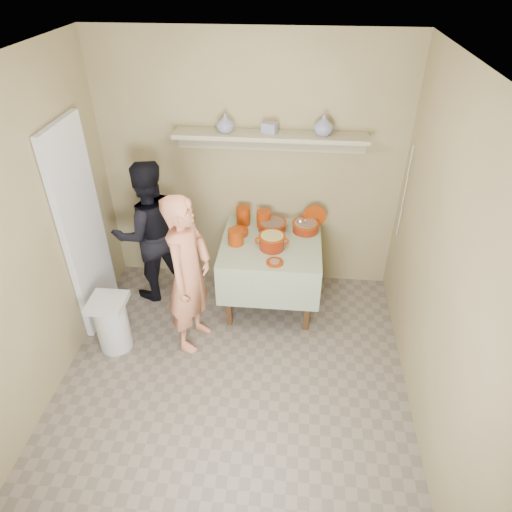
# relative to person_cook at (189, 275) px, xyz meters

# --- Properties ---
(ground) EXTENTS (3.50, 3.50, 0.00)m
(ground) POSITION_rel_person_cook_xyz_m (0.43, -0.66, -0.77)
(ground) COLOR #74685B
(ground) RESTS_ON ground
(tile_panel) EXTENTS (0.06, 0.70, 2.00)m
(tile_panel) POSITION_rel_person_cook_xyz_m (-1.03, 0.29, 0.23)
(tile_panel) COLOR silver
(tile_panel) RESTS_ON ground
(plate_stack_a) EXTENTS (0.14, 0.14, 0.19)m
(plate_stack_a) POSITION_rel_person_cook_xyz_m (0.37, 0.93, 0.08)
(plate_stack_a) COLOR maroon
(plate_stack_a) RESTS_ON serving_table
(plate_stack_b) EXTENTS (0.15, 0.15, 0.17)m
(plate_stack_b) POSITION_rel_person_cook_xyz_m (0.59, 0.90, 0.08)
(plate_stack_b) COLOR maroon
(plate_stack_b) RESTS_ON serving_table
(bowl_stack) EXTENTS (0.15, 0.15, 0.15)m
(bowl_stack) POSITION_rel_person_cook_xyz_m (0.34, 0.55, 0.07)
(bowl_stack) COLOR maroon
(bowl_stack) RESTS_ON serving_table
(empty_bowl) EXTENTS (0.18, 0.18, 0.05)m
(empty_bowl) POSITION_rel_person_cook_xyz_m (0.35, 0.73, 0.02)
(empty_bowl) COLOR maroon
(empty_bowl) RESTS_ON serving_table
(propped_lid) EXTENTS (0.24, 0.05, 0.24)m
(propped_lid) POSITION_rel_person_cook_xyz_m (1.09, 0.95, 0.11)
(propped_lid) COLOR maroon
(propped_lid) RESTS_ON serving_table
(vase_right) EXTENTS (0.21, 0.21, 0.19)m
(vase_right) POSITION_rel_person_cook_xyz_m (1.11, 0.97, 1.04)
(vase_right) COLOR navy
(vase_right) RESTS_ON wall_shelf
(vase_left) EXTENTS (0.23, 0.23, 0.17)m
(vase_left) POSITION_rel_person_cook_xyz_m (0.22, 0.96, 1.03)
(vase_left) COLOR navy
(vase_left) RESTS_ON wall_shelf
(ceramic_box) EXTENTS (0.16, 0.13, 0.10)m
(ceramic_box) POSITION_rel_person_cook_xyz_m (0.62, 0.98, 1.00)
(ceramic_box) COLOR navy
(ceramic_box) RESTS_ON wall_shelf
(person_cook) EXTENTS (0.49, 0.64, 1.54)m
(person_cook) POSITION_rel_person_cook_xyz_m (0.00, 0.00, 0.00)
(person_cook) COLOR #D37E5B
(person_cook) RESTS_ON ground
(person_helper) EXTENTS (0.93, 0.87, 1.52)m
(person_helper) POSITION_rel_person_cook_xyz_m (-0.55, 0.68, -0.01)
(person_helper) COLOR black
(person_helper) RESTS_ON ground
(room_shell) EXTENTS (3.04, 3.54, 2.62)m
(room_shell) POSITION_rel_person_cook_xyz_m (0.43, -0.66, 0.84)
(room_shell) COLOR #988A5D
(room_shell) RESTS_ON ground
(serving_table) EXTENTS (0.97, 0.97, 0.76)m
(serving_table) POSITION_rel_person_cook_xyz_m (0.68, 0.62, -0.13)
(serving_table) COLOR #4C2D16
(serving_table) RESTS_ON ground
(cazuela_meat_a) EXTENTS (0.30, 0.30, 0.10)m
(cazuela_meat_a) POSITION_rel_person_cook_xyz_m (0.67, 0.84, 0.05)
(cazuela_meat_a) COLOR #601407
(cazuela_meat_a) RESTS_ON serving_table
(cazuela_meat_b) EXTENTS (0.28, 0.28, 0.10)m
(cazuela_meat_b) POSITION_rel_person_cook_xyz_m (1.01, 0.85, 0.05)
(cazuela_meat_b) COLOR #601407
(cazuela_meat_b) RESTS_ON serving_table
(ladle) EXTENTS (0.08, 0.26, 0.19)m
(ladle) POSITION_rel_person_cook_xyz_m (0.96, 0.84, 0.10)
(ladle) COLOR silver
(ladle) RESTS_ON cazuela_meat_b
(cazuela_rice) EXTENTS (0.33, 0.25, 0.14)m
(cazuela_rice) POSITION_rel_person_cook_xyz_m (0.69, 0.51, 0.07)
(cazuela_rice) COLOR #601407
(cazuela_rice) RESTS_ON serving_table
(front_plate) EXTENTS (0.16, 0.16, 0.03)m
(front_plate) POSITION_rel_person_cook_xyz_m (0.74, 0.26, -0.00)
(front_plate) COLOR maroon
(front_plate) RESTS_ON serving_table
(wall_shelf) EXTENTS (1.80, 0.25, 0.21)m
(wall_shelf) POSITION_rel_person_cook_xyz_m (0.63, 0.99, 0.90)
(wall_shelf) COLOR tan
(wall_shelf) RESTS_ON room_shell
(trash_bin) EXTENTS (0.32, 0.32, 0.56)m
(trash_bin) POSITION_rel_person_cook_xyz_m (-0.73, -0.16, -0.49)
(trash_bin) COLOR silver
(trash_bin) RESTS_ON ground
(electrical_cord) EXTENTS (0.01, 0.05, 0.90)m
(electrical_cord) POSITION_rel_person_cook_xyz_m (1.90, 0.82, 0.48)
(electrical_cord) COLOR silver
(electrical_cord) RESTS_ON wall_shelf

